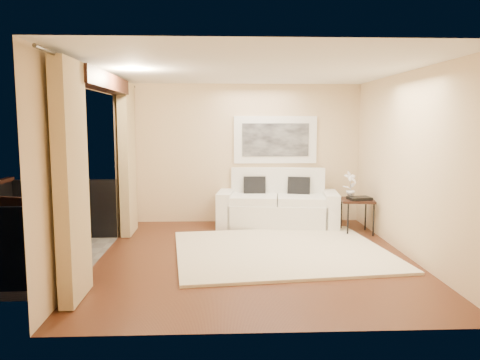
{
  "coord_description": "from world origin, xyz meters",
  "views": [
    {
      "loc": [
        -0.5,
        -6.66,
        1.97
      ],
      "look_at": [
        -0.18,
        0.7,
        1.05
      ],
      "focal_mm": 35.0,
      "sensor_mm": 36.0,
      "label": 1
    }
  ],
  "objects": [
    {
      "name": "orchid",
      "position": [
        1.82,
        1.5,
        0.85
      ],
      "size": [
        0.3,
        0.26,
        0.48
      ],
      "primitive_type": "imported",
      "rotation": [
        0.0,
        0.0,
        0.44
      ],
      "color": "white",
      "rests_on": "side_table"
    },
    {
      "name": "side_table",
      "position": [
        1.93,
        1.4,
        0.55
      ],
      "size": [
        0.64,
        0.64,
        0.61
      ],
      "rotation": [
        0.0,
        0.0,
        -0.15
      ],
      "color": "black",
      "rests_on": "floor"
    },
    {
      "name": "bistro_table",
      "position": [
        -3.25,
        -0.12,
        0.63
      ],
      "size": [
        0.65,
        0.65,
        0.71
      ],
      "rotation": [
        0.0,
        0.0,
        0.08
      ],
      "color": "black",
      "rests_on": "balcony"
    },
    {
      "name": "rug",
      "position": [
        0.42,
        0.24,
        0.02
      ],
      "size": [
        3.42,
        3.06,
        0.04
      ],
      "primitive_type": "cube",
      "rotation": [
        0.0,
        0.0,
        0.11
      ],
      "color": "#F5E6C5",
      "rests_on": "floor"
    },
    {
      "name": "glass_a",
      "position": [
        -3.09,
        -0.24,
        0.77
      ],
      "size": [
        0.06,
        0.06,
        0.12
      ],
      "primitive_type": "cylinder",
      "color": "white",
      "rests_on": "bistro_table"
    },
    {
      "name": "balcony",
      "position": [
        -3.31,
        0.0,
        0.18
      ],
      "size": [
        1.81,
        2.6,
        1.17
      ],
      "color": "#605B56",
      "rests_on": "ground"
    },
    {
      "name": "glass_b",
      "position": [
        -3.13,
        -0.12,
        0.77
      ],
      "size": [
        0.06,
        0.06,
        0.12
      ],
      "primitive_type": "cylinder",
      "color": "white",
      "rests_on": "bistro_table"
    },
    {
      "name": "tray",
      "position": [
        1.94,
        1.34,
        0.64
      ],
      "size": [
        0.42,
        0.33,
        0.05
      ],
      "primitive_type": "cube",
      "rotation": [
        0.0,
        0.0,
        0.14
      ],
      "color": "black",
      "rests_on": "side_table"
    },
    {
      "name": "artwork",
      "position": [
        0.59,
        2.46,
        1.62
      ],
      "size": [
        1.62,
        0.07,
        0.92
      ],
      "color": "white",
      "rests_on": "room_shell"
    },
    {
      "name": "vase",
      "position": [
        -3.31,
        -0.35,
        0.8
      ],
      "size": [
        0.04,
        0.04,
        0.18
      ],
      "primitive_type": "cylinder",
      "color": "silver",
      "rests_on": "bistro_table"
    },
    {
      "name": "ice_bucket",
      "position": [
        -3.38,
        -0.03,
        0.81
      ],
      "size": [
        0.18,
        0.18,
        0.2
      ],
      "primitive_type": "cylinder",
      "color": "white",
      "rests_on": "bistro_table"
    },
    {
      "name": "balcony_chair_far",
      "position": [
        -2.71,
        -0.01,
        0.58
      ],
      "size": [
        0.53,
        0.53,
        1.0
      ],
      "rotation": [
        0.0,
        0.0,
        3.4
      ],
      "color": "black",
      "rests_on": "balcony"
    },
    {
      "name": "curtains",
      "position": [
        -2.11,
        0.0,
        1.34
      ],
      "size": [
        0.16,
        4.8,
        2.64
      ],
      "color": "tan",
      "rests_on": "ground"
    },
    {
      "name": "floor",
      "position": [
        0.0,
        0.0,
        0.0
      ],
      "size": [
        5.0,
        5.0,
        0.0
      ],
      "primitive_type": "plane",
      "color": "#562B19",
      "rests_on": "ground"
    },
    {
      "name": "sofa",
      "position": [
        0.6,
        2.1,
        0.38
      ],
      "size": [
        2.34,
        1.23,
        1.08
      ],
      "rotation": [
        0.0,
        0.0,
        -0.13
      ],
      "color": "white",
      "rests_on": "floor"
    },
    {
      "name": "balcony_chair_near",
      "position": [
        -3.25,
        -0.59,
        0.58
      ],
      "size": [
        0.55,
        0.55,
        0.99
      ],
      "rotation": [
        0.0,
        0.0,
        -0.34
      ],
      "color": "black",
      "rests_on": "balcony"
    },
    {
      "name": "candle",
      "position": [
        -3.22,
        -0.01,
        0.75
      ],
      "size": [
        0.06,
        0.06,
        0.07
      ],
      "primitive_type": "cylinder",
      "color": "red",
      "rests_on": "bistro_table"
    },
    {
      "name": "room_shell",
      "position": [
        -2.13,
        0.0,
        2.52
      ],
      "size": [
        5.0,
        6.4,
        5.0
      ],
      "color": "white",
      "rests_on": "ground"
    }
  ]
}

